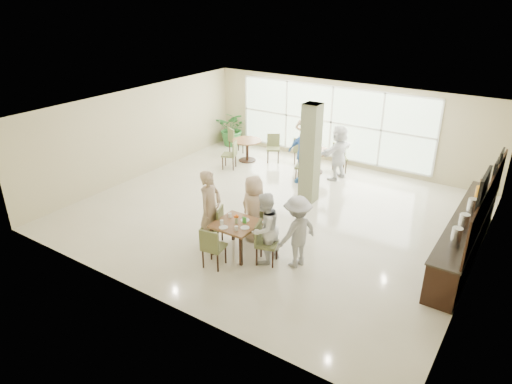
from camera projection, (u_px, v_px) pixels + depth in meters
The scene contains 23 objects.
ground at pixel (274, 212), 12.38m from camera, with size 10.00×10.00×0.00m, color beige.
room_shell at pixel (275, 153), 11.68m from camera, with size 10.00×10.00×10.00m.
window_bank at pixel (331, 122), 15.44m from camera, with size 7.00×0.04×7.00m.
column at pixel (310, 154), 12.51m from camera, with size 0.45×0.45×2.80m, color #636949.
main_table at pixel (237, 227), 10.26m from camera, with size 0.94×0.94×0.75m.
round_table_left at pixel (247, 145), 15.84m from camera, with size 1.02×1.02×0.75m.
round_table_right at pixel (314, 156), 14.84m from camera, with size 1.04×1.04×0.75m.
chairs_main_table at pixel (238, 234), 10.33m from camera, with size 2.08×2.05×0.95m.
chairs_table_left at pixel (246, 148), 15.86m from camera, with size 2.22×1.99×0.95m.
chairs_table_right at pixel (315, 158), 14.87m from camera, with size 1.93×1.95×0.95m.
tabletop_clutter at pixel (235, 222), 10.15m from camera, with size 0.72×0.75×0.21m.
buffet_counter at pixel (466, 234), 10.17m from camera, with size 0.64×4.70×1.95m.
wall_tv at pixel (484, 187), 8.55m from camera, with size 0.06×1.00×0.58m.
framed_art_a at pixel (494, 175), 9.88m from camera, with size 0.05×0.55×0.70m.
framed_art_b at pixel (499, 165), 10.49m from camera, with size 0.05×0.55×0.70m.
potted_plant at pixel (233, 128), 17.35m from camera, with size 1.21×1.21×1.34m, color #2D7031.
teen_left at pixel (210, 209), 10.45m from camera, with size 0.68×0.45×1.87m, color tan.
teen_far at pixel (254, 208), 10.78m from camera, with size 0.79×0.43×1.62m, color tan.
teen_right at pixel (265, 228), 9.86m from camera, with size 0.80×0.62×1.64m, color white.
teen_standing at pixel (297, 232), 9.71m from camera, with size 1.06×0.61×1.64m, color #A4A4A6.
adult_a at pixel (303, 154), 13.91m from camera, with size 1.08×0.62×1.85m, color #4582D1.
adult_b at pixel (338, 152), 14.21m from camera, with size 1.61×0.70×1.74m, color white.
adult_standing at pixel (305, 136), 15.44m from camera, with size 0.70×0.46×1.92m, color tan.
Camera 1 is at (5.70, -9.49, 5.58)m, focal length 32.00 mm.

